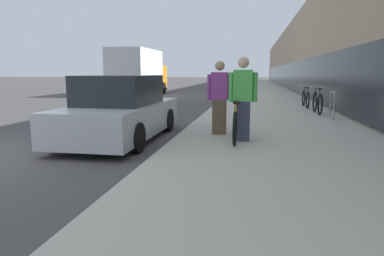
% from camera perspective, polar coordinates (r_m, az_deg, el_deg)
% --- Properties ---
extents(sidewalk_slab, '(4.68, 70.00, 0.13)m').
position_cam_1_polar(sidewalk_slab, '(25.80, 11.53, 5.73)').
color(sidewalk_slab, '#BCB5A5').
rests_on(sidewalk_slab, ground).
extents(storefront_facade, '(10.01, 70.00, 5.85)m').
position_cam_1_polar(storefront_facade, '(34.71, 23.85, 10.71)').
color(storefront_facade, tan).
rests_on(storefront_facade, ground).
extents(tandem_bicycle, '(0.52, 2.34, 0.86)m').
position_cam_1_polar(tandem_bicycle, '(7.57, 7.47, 1.11)').
color(tandem_bicycle, black).
rests_on(tandem_bicycle, sidewalk_slab).
extents(person_rider, '(0.59, 0.23, 1.75)m').
position_cam_1_polar(person_rider, '(7.22, 8.44, 4.76)').
color(person_rider, '#33384C').
rests_on(person_rider, sidewalk_slab).
extents(person_bystander, '(0.57, 0.22, 1.69)m').
position_cam_1_polar(person_bystander, '(7.98, 4.61, 5.05)').
color(person_bystander, brown).
rests_on(person_bystander, sidewalk_slab).
extents(bike_rack_hoop, '(0.05, 0.60, 0.84)m').
position_cam_1_polar(bike_rack_hoop, '(11.43, 22.36, 3.95)').
color(bike_rack_hoop, gray).
rests_on(bike_rack_hoop, sidewalk_slab).
extents(cruiser_bike_nearest, '(0.52, 1.74, 0.92)m').
position_cam_1_polar(cruiser_bike_nearest, '(12.85, 20.17, 4.01)').
color(cruiser_bike_nearest, black).
rests_on(cruiser_bike_nearest, sidewalk_slab).
extents(cruiser_bike_middle, '(0.52, 1.82, 0.87)m').
position_cam_1_polar(cruiser_bike_middle, '(14.98, 18.41, 4.71)').
color(cruiser_bike_middle, black).
rests_on(cruiser_bike_middle, sidewalk_slab).
extents(parked_sedan_curbside, '(1.81, 4.19, 1.49)m').
position_cam_1_polar(parked_sedan_curbside, '(8.12, -11.79, 2.80)').
color(parked_sedan_curbside, silver).
rests_on(parked_sedan_curbside, ground).
extents(moving_truck, '(2.39, 6.58, 3.04)m').
position_cam_1_polar(moving_truck, '(23.61, -8.87, 9.07)').
color(moving_truck, orange).
rests_on(moving_truck, ground).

